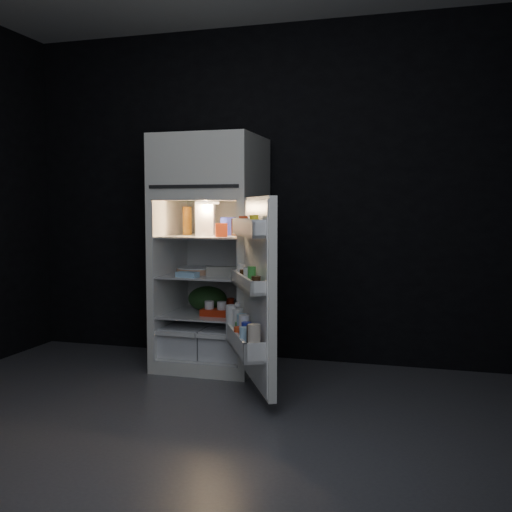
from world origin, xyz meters
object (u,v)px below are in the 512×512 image
(refrigerator, at_px, (212,244))
(yogurt_tray, at_px, (217,312))
(fridge_door, at_px, (254,295))
(egg_carton, at_px, (223,271))
(milk_jug, at_px, (205,220))

(refrigerator, xyz_separation_m, yogurt_tray, (0.09, -0.15, -0.50))
(fridge_door, height_order, yogurt_tray, fridge_door)
(refrigerator, height_order, yogurt_tray, refrigerator)
(fridge_door, relative_size, egg_carton, 4.75)
(refrigerator, bearing_deg, yogurt_tray, -58.79)
(milk_jug, bearing_deg, fridge_door, -62.12)
(fridge_door, bearing_deg, yogurt_tray, 129.61)
(fridge_door, xyz_separation_m, yogurt_tray, (-0.46, 0.55, -0.23))
(fridge_door, relative_size, milk_jug, 5.08)
(refrigerator, relative_size, egg_carton, 6.93)
(milk_jug, height_order, egg_carton, milk_jug)
(refrigerator, bearing_deg, fridge_door, -52.05)
(milk_jug, bearing_deg, refrigerator, 25.74)
(refrigerator, relative_size, fridge_door, 1.46)
(egg_carton, bearing_deg, yogurt_tray, -148.01)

